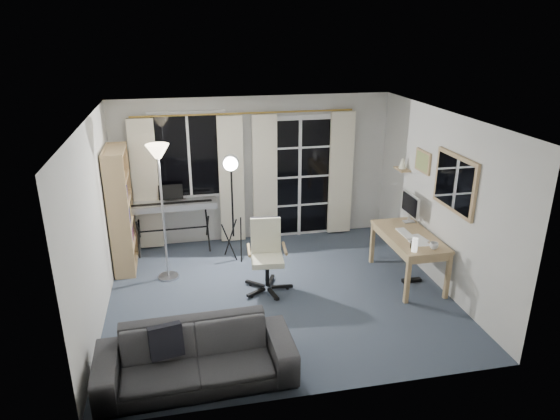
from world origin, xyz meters
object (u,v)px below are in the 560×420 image
at_px(keyboard_piano, 172,206).
at_px(desk, 409,240).
at_px(bookshelf, 119,213).
at_px(office_chair, 266,248).
at_px(mug, 434,245).
at_px(monitor, 410,205).
at_px(studio_light, 231,175).
at_px(torchiere_lamp, 159,173).
at_px(sofa, 195,348).

distance_m(keyboard_piano, desk, 3.64).
relative_size(bookshelf, keyboard_piano, 1.30).
distance_m(bookshelf, office_chair, 2.26).
bearing_deg(keyboard_piano, office_chair, -50.37).
height_order(bookshelf, keyboard_piano, bookshelf).
bearing_deg(desk, mug, -78.95).
bearing_deg(monitor, keyboard_piano, 160.71).
distance_m(studio_light, monitor, 2.67).
distance_m(studio_light, mug, 3.00).
height_order(bookshelf, torchiere_lamp, torchiere_lamp).
bearing_deg(bookshelf, monitor, -11.26).
height_order(office_chair, mug, office_chair).
distance_m(torchiere_lamp, studio_light, 1.09).
bearing_deg(desk, bookshelf, 162.94).
distance_m(monitor, mug, 0.98).
height_order(torchiere_lamp, desk, torchiere_lamp).
bearing_deg(bookshelf, desk, -17.82).
bearing_deg(sofa, studio_light, 73.80).
distance_m(bookshelf, studio_light, 1.73).
relative_size(studio_light, sofa, 0.86).
relative_size(bookshelf, office_chair, 1.85).
height_order(bookshelf, sofa, bookshelf).
relative_size(office_chair, mug, 8.69).
xyz_separation_m(studio_light, office_chair, (0.35, -0.91, -0.80)).
relative_size(torchiere_lamp, keyboard_piano, 1.40).
bearing_deg(torchiere_lamp, office_chair, -21.65).
height_order(torchiere_lamp, mug, torchiere_lamp).
bearing_deg(office_chair, desk, -0.16).
bearing_deg(mug, studio_light, 146.89).
relative_size(bookshelf, torchiere_lamp, 0.93).
height_order(keyboard_piano, desk, keyboard_piano).
xyz_separation_m(keyboard_piano, studio_light, (0.90, -0.54, 0.61)).
distance_m(office_chair, monitor, 2.25).
bearing_deg(sofa, monitor, 30.56).
xyz_separation_m(studio_light, sofa, (-0.70, -2.71, -0.99)).
xyz_separation_m(torchiere_lamp, monitor, (3.55, -0.28, -0.63)).
relative_size(studio_light, office_chair, 1.74).
bearing_deg(desk, office_chair, 174.24).
bearing_deg(sofa, office_chair, 57.97).
bearing_deg(mug, monitor, 84.18).
bearing_deg(studio_light, torchiere_lamp, -150.73).
xyz_separation_m(office_chair, desk, (2.00, -0.19, 0.03)).
relative_size(torchiere_lamp, studio_light, 1.15).
xyz_separation_m(keyboard_piano, sofa, (0.20, -3.25, -0.38)).
height_order(monitor, mug, monitor).
distance_m(torchiere_lamp, desk, 3.57).
distance_m(torchiere_lamp, sofa, 2.64).
xyz_separation_m(monitor, sofa, (-3.25, -2.06, -0.56)).
xyz_separation_m(keyboard_piano, monitor, (3.45, -1.19, 0.19)).
distance_m(bookshelf, torchiere_lamp, 1.08).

